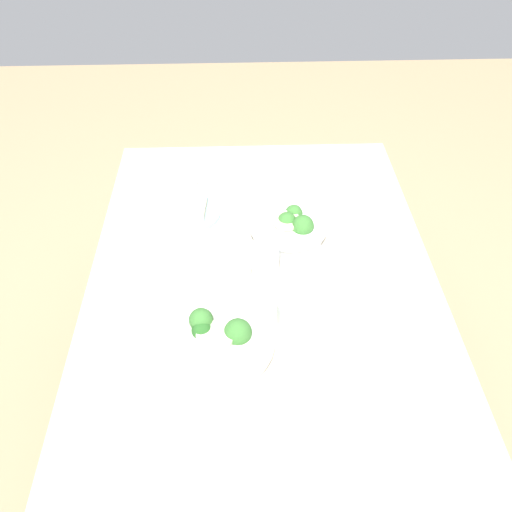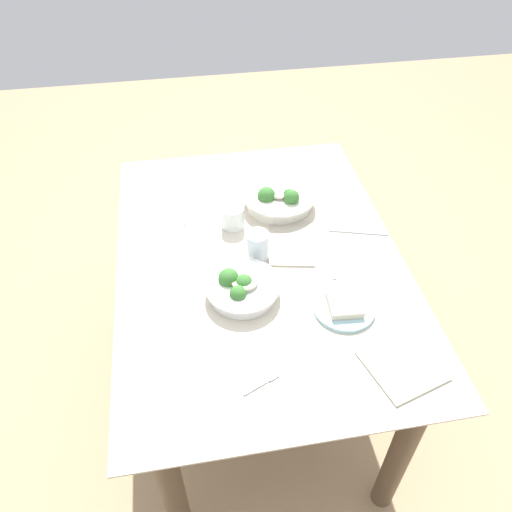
% 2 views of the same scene
% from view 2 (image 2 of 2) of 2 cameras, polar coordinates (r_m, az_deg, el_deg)
% --- Properties ---
extents(ground_plane, '(6.00, 6.00, 0.00)m').
position_cam_2_polar(ground_plane, '(2.11, 0.32, -14.33)').
color(ground_plane, tan).
extents(dining_table, '(1.23, 0.88, 0.71)m').
position_cam_2_polar(dining_table, '(1.64, 0.40, -3.22)').
color(dining_table, beige).
rests_on(dining_table, ground_plane).
extents(broccoli_bowl_far, '(0.25, 0.25, 0.09)m').
position_cam_2_polar(broccoli_bowl_far, '(1.73, 2.63, 6.55)').
color(broccoli_bowl_far, silver).
rests_on(broccoli_bowl_far, dining_table).
extents(broccoli_bowl_near, '(0.22, 0.22, 0.08)m').
position_cam_2_polar(broccoli_bowl_near, '(1.42, -1.71, -3.63)').
color(broccoli_bowl_near, white).
rests_on(broccoli_bowl_near, dining_table).
extents(bread_side_plate, '(0.17, 0.17, 0.03)m').
position_cam_2_polar(bread_side_plate, '(1.42, 10.06, -5.67)').
color(bread_side_plate, '#99C6D1').
rests_on(bread_side_plate, dining_table).
extents(water_glass_center, '(0.07, 0.07, 0.10)m').
position_cam_2_polar(water_glass_center, '(1.52, 0.20, 1.07)').
color(water_glass_center, silver).
rests_on(water_glass_center, dining_table).
extents(water_glass_side, '(0.08, 0.08, 0.08)m').
position_cam_2_polar(water_glass_side, '(1.64, -2.67, 4.49)').
color(water_glass_side, silver).
rests_on(water_glass_side, dining_table).
extents(fork_by_far_bowl, '(0.10, 0.05, 0.00)m').
position_cam_2_polar(fork_by_far_bowl, '(1.53, 9.21, -1.42)').
color(fork_by_far_bowl, '#B7B7BC').
rests_on(fork_by_far_bowl, dining_table).
extents(fork_by_near_bowl, '(0.05, 0.10, 0.00)m').
position_cam_2_polar(fork_by_near_bowl, '(1.26, 0.77, -14.33)').
color(fork_by_near_bowl, '#B7B7BC').
rests_on(fork_by_near_bowl, dining_table).
extents(table_knife_left, '(0.18, 0.07, 0.00)m').
position_cam_2_polar(table_knife_left, '(1.75, -7.43, 5.48)').
color(table_knife_left, '#B7B7BC').
rests_on(table_knife_left, dining_table).
extents(table_knife_right, '(0.07, 0.19, 0.00)m').
position_cam_2_polar(table_knife_right, '(1.67, 11.62, 2.69)').
color(table_knife_right, '#B7B7BC').
rests_on(table_knife_right, dining_table).
extents(napkin_folded_upper, '(0.24, 0.18, 0.01)m').
position_cam_2_polar(napkin_folded_upper, '(1.60, 4.06, 1.55)').
color(napkin_folded_upper, '#B1A997').
rests_on(napkin_folded_upper, dining_table).
extents(napkin_folded_lower, '(0.21, 0.21, 0.01)m').
position_cam_2_polar(napkin_folded_lower, '(1.34, 16.39, -11.97)').
color(napkin_folded_lower, '#B1A997').
rests_on(napkin_folded_lower, dining_table).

